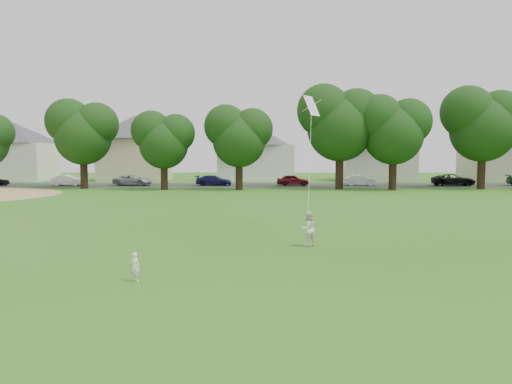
{
  "coord_description": "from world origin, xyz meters",
  "views": [
    {
      "loc": [
        0.26,
        -14.23,
        3.55
      ],
      "look_at": [
        0.2,
        2.0,
        2.3
      ],
      "focal_mm": 35.0,
      "sensor_mm": 36.0,
      "label": 1
    }
  ],
  "objects": [
    {
      "name": "street",
      "position": [
        0.0,
        42.0,
        0.01
      ],
      "size": [
        90.0,
        7.0,
        0.01
      ],
      "primitive_type": "cube",
      "color": "#2D2D30",
      "rests_on": "ground"
    },
    {
      "name": "older_boy",
      "position": [
        2.18,
        4.71,
        0.67
      ],
      "size": [
        0.82,
        0.78,
        1.34
      ],
      "primitive_type": "imported",
      "rotation": [
        0.0,
        0.0,
        3.71
      ],
      "color": "white",
      "rests_on": "ground"
    },
    {
      "name": "house_row",
      "position": [
        -1.36,
        52.0,
        4.75
      ],
      "size": [
        76.4,
        14.18,
        10.1
      ],
      "color": "white",
      "rests_on": "ground"
    },
    {
      "name": "ground",
      "position": [
        0.0,
        0.0,
        0.0
      ],
      "size": [
        160.0,
        160.0,
        0.0
      ],
      "primitive_type": "plane",
      "color": "#2B6316",
      "rests_on": "ground"
    },
    {
      "name": "tree_row",
      "position": [
        4.04,
        35.58,
        6.41
      ],
      "size": [
        79.93,
        8.65,
        10.73
      ],
      "color": "black",
      "rests_on": "ground"
    },
    {
      "name": "toddler",
      "position": [
        -3.16,
        -0.56,
        0.41
      ],
      "size": [
        0.35,
        0.3,
        0.81
      ],
      "primitive_type": "imported",
      "rotation": [
        0.0,
        0.0,
        2.71
      ],
      "color": "white",
      "rests_on": "ground"
    },
    {
      "name": "kite",
      "position": [
        2.46,
        6.79,
        3.36
      ],
      "size": [
        0.96,
        2.63,
        6.37
      ],
      "color": "white",
      "rests_on": "ground"
    },
    {
      "name": "parked_cars",
      "position": [
        6.99,
        41.0,
        0.62
      ],
      "size": [
        70.7,
        2.63,
        1.29
      ],
      "color": "black",
      "rests_on": "ground"
    }
  ]
}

